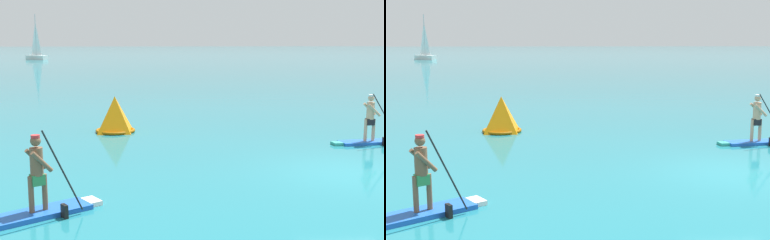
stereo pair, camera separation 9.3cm
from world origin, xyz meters
TOP-DOWN VIEW (x-y plane):
  - ground at (0.00, 0.00)m, footprint 440.00×440.00m
  - paddleboarder_near_left at (-7.70, -2.93)m, footprint 2.57×2.02m
  - paddleboarder_mid_center at (2.15, 3.71)m, footprint 3.12×0.96m
  - race_marker_buoy at (-6.92, 6.48)m, footprint 1.80×1.80m
  - sailboat_left_horizon at (-26.16, 76.07)m, footprint 4.11×3.22m

SIDE VIEW (x-z plane):
  - ground at x=0.00m, z-range 0.00..0.00m
  - paddleboarder_near_left at x=-7.70m, z-range -0.59..1.31m
  - paddleboarder_mid_center at x=2.15m, z-range -0.53..1.29m
  - race_marker_buoy at x=-6.92m, z-range -0.07..1.32m
  - sailboat_left_horizon at x=-26.16m, z-range -2.79..4.88m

